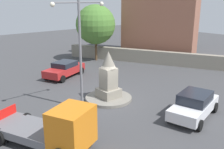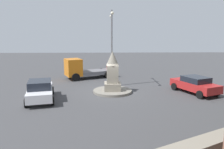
% 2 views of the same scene
% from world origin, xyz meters
% --- Properties ---
extents(ground_plane, '(80.00, 80.00, 0.00)m').
position_xyz_m(ground_plane, '(0.00, 0.00, 0.00)').
color(ground_plane, '#424244').
extents(traffic_island, '(3.30, 3.30, 0.20)m').
position_xyz_m(traffic_island, '(0.00, 0.00, 0.10)').
color(traffic_island, gray).
rests_on(traffic_island, ground).
extents(monument, '(1.37, 1.37, 3.31)m').
position_xyz_m(monument, '(0.00, 0.00, 1.70)').
color(monument, gray).
rests_on(monument, traffic_island).
extents(streetlamp, '(3.69, 0.28, 7.04)m').
position_xyz_m(streetlamp, '(2.25, -0.00, 4.35)').
color(streetlamp, slate).
rests_on(streetlamp, ground).
extents(car_white_waiting, '(4.53, 2.73, 1.53)m').
position_xyz_m(car_white_waiting, '(-2.15, 5.48, 0.79)').
color(car_white_waiting, silver).
rests_on(car_white_waiting, ground).
extents(car_red_far_side, '(4.54, 3.25, 1.42)m').
position_xyz_m(car_red_far_side, '(-0.48, -6.89, 0.74)').
color(car_red_far_side, '#B22323').
rests_on(car_red_far_side, ground).
extents(truck_orange_parked_right, '(3.88, 5.55, 2.25)m').
position_xyz_m(truck_orange_parked_right, '(5.90, 3.15, 1.04)').
color(truck_orange_parked_right, orange).
rests_on(truck_orange_parked_right, ground).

